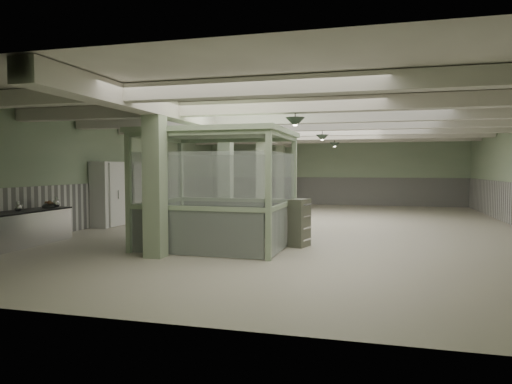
# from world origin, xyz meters

# --- Properties ---
(floor) EXTENTS (20.00, 20.00, 0.00)m
(floor) POSITION_xyz_m (0.00, 0.00, 0.00)
(floor) COLOR beige
(floor) RESTS_ON ground
(ceiling) EXTENTS (14.00, 20.00, 0.02)m
(ceiling) POSITION_xyz_m (0.00, 0.00, 3.60)
(ceiling) COLOR white
(ceiling) RESTS_ON wall_back
(wall_back) EXTENTS (14.00, 0.02, 3.60)m
(wall_back) POSITION_xyz_m (0.00, 10.00, 1.80)
(wall_back) COLOR #A4B893
(wall_back) RESTS_ON floor
(wall_front) EXTENTS (14.00, 0.02, 3.60)m
(wall_front) POSITION_xyz_m (0.00, -10.00, 1.80)
(wall_front) COLOR #A4B893
(wall_front) RESTS_ON floor
(wall_left) EXTENTS (0.02, 20.00, 3.60)m
(wall_left) POSITION_xyz_m (-7.00, 0.00, 1.80)
(wall_left) COLOR #A4B893
(wall_left) RESTS_ON floor
(wainscot_left) EXTENTS (0.05, 19.90, 1.50)m
(wainscot_left) POSITION_xyz_m (-6.97, 0.00, 0.75)
(wainscot_left) COLOR silver
(wainscot_left) RESTS_ON floor
(wainscot_back) EXTENTS (13.90, 0.05, 1.50)m
(wainscot_back) POSITION_xyz_m (0.00, 9.97, 0.75)
(wainscot_back) COLOR silver
(wainscot_back) RESTS_ON floor
(girder) EXTENTS (0.45, 19.90, 0.40)m
(girder) POSITION_xyz_m (-2.50, 0.00, 3.38)
(girder) COLOR beige
(girder) RESTS_ON ceiling
(beam_a) EXTENTS (13.90, 0.35, 0.32)m
(beam_a) POSITION_xyz_m (0.00, -7.50, 3.42)
(beam_a) COLOR beige
(beam_a) RESTS_ON ceiling
(beam_b) EXTENTS (13.90, 0.35, 0.32)m
(beam_b) POSITION_xyz_m (0.00, -5.00, 3.42)
(beam_b) COLOR beige
(beam_b) RESTS_ON ceiling
(beam_c) EXTENTS (13.90, 0.35, 0.32)m
(beam_c) POSITION_xyz_m (0.00, -2.50, 3.42)
(beam_c) COLOR beige
(beam_c) RESTS_ON ceiling
(beam_d) EXTENTS (13.90, 0.35, 0.32)m
(beam_d) POSITION_xyz_m (0.00, 0.00, 3.42)
(beam_d) COLOR beige
(beam_d) RESTS_ON ceiling
(beam_e) EXTENTS (13.90, 0.35, 0.32)m
(beam_e) POSITION_xyz_m (0.00, 2.50, 3.42)
(beam_e) COLOR beige
(beam_e) RESTS_ON ceiling
(beam_f) EXTENTS (13.90, 0.35, 0.32)m
(beam_f) POSITION_xyz_m (0.00, 5.00, 3.42)
(beam_f) COLOR beige
(beam_f) RESTS_ON ceiling
(beam_g) EXTENTS (13.90, 0.35, 0.32)m
(beam_g) POSITION_xyz_m (0.00, 7.50, 3.42)
(beam_g) COLOR beige
(beam_g) RESTS_ON ceiling
(column_a) EXTENTS (0.42, 0.42, 3.60)m
(column_a) POSITION_xyz_m (-2.50, -6.00, 1.80)
(column_a) COLOR #A6BB96
(column_a) RESTS_ON floor
(column_b) EXTENTS (0.42, 0.42, 3.60)m
(column_b) POSITION_xyz_m (-2.50, -1.00, 1.80)
(column_b) COLOR #A6BB96
(column_b) RESTS_ON floor
(column_c) EXTENTS (0.42, 0.42, 3.60)m
(column_c) POSITION_xyz_m (-2.50, 4.00, 1.80)
(column_c) COLOR #A6BB96
(column_c) RESTS_ON floor
(column_d) EXTENTS (0.42, 0.42, 3.60)m
(column_d) POSITION_xyz_m (-2.50, 8.00, 1.80)
(column_d) COLOR #A6BB96
(column_d) RESTS_ON floor
(pendant_front) EXTENTS (0.44, 0.44, 0.22)m
(pendant_front) POSITION_xyz_m (0.50, -5.00, 3.05)
(pendant_front) COLOR #2E3E2F
(pendant_front) RESTS_ON ceiling
(pendant_mid) EXTENTS (0.44, 0.44, 0.22)m
(pendant_mid) POSITION_xyz_m (0.50, 0.50, 3.05)
(pendant_mid) COLOR #2E3E2F
(pendant_mid) RESTS_ON ceiling
(pendant_back) EXTENTS (0.44, 0.44, 0.22)m
(pendant_back) POSITION_xyz_m (0.50, 5.50, 3.05)
(pendant_back) COLOR #2E3E2F
(pendant_back) RESTS_ON ceiling
(pitcher_near) EXTENTS (0.28, 0.29, 0.30)m
(pitcher_near) POSITION_xyz_m (-6.39, -4.38, 1.05)
(pitcher_near) COLOR silver
(pitcher_near) RESTS_ON prep_counter
(pitcher_far) EXTENTS (0.24, 0.26, 0.26)m
(pitcher_far) POSITION_xyz_m (-6.50, -5.67, 1.03)
(pitcher_far) COLOR silver
(pitcher_far) RESTS_ON prep_counter
(veg_colander) EXTENTS (0.44, 0.44, 0.18)m
(veg_colander) POSITION_xyz_m (-6.58, -4.43, 0.99)
(veg_colander) COLOR #414246
(veg_colander) RESTS_ON prep_counter
(walkin_cooler) EXTENTS (0.87, 2.47, 2.26)m
(walkin_cooler) POSITION_xyz_m (-6.62, -0.80, 1.13)
(walkin_cooler) COLOR white
(walkin_cooler) RESTS_ON floor
(guard_booth) EXTENTS (3.74, 3.18, 2.97)m
(guard_booth) POSITION_xyz_m (-1.62, -4.29, 1.96)
(guard_booth) COLOR #A1B893
(guard_booth) RESTS_ON floor
(filing_cabinet) EXTENTS (0.55, 0.66, 1.22)m
(filing_cabinet) POSITION_xyz_m (0.41, -3.78, 0.61)
(filing_cabinet) COLOR #636655
(filing_cabinet) RESTS_ON floor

